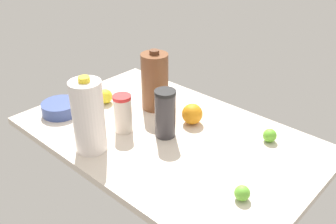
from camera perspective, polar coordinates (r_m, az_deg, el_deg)
name	(u,v)px	position (r cm, az deg, el deg)	size (l,w,h in cm)	color
countertop	(168,137)	(152.87, 0.00, -3.76)	(120.00, 76.00, 3.00)	beige
chocolate_milk_jug	(155,81)	(165.88, -2.02, 4.70)	(12.03, 12.03, 27.42)	brown
mixing_bowl	(60,108)	(171.82, -16.08, 0.59)	(16.14, 16.14, 5.33)	#3A4C8C
shaker_bottle	(166,114)	(145.80, -0.37, -0.27)	(8.41, 8.41, 19.83)	#373336
milk_jug	(88,116)	(138.73, -12.03, -0.67)	(11.71, 11.71, 29.72)	white
tumbler_cup	(123,113)	(150.92, -6.89, -0.22)	(7.42, 7.42, 16.05)	beige
orange_by_jug	(192,114)	(157.20, 3.72, -0.31)	(8.82, 8.82, 8.82)	orange
lemon_near_front	(105,96)	(176.07, -9.55, 2.37)	(6.75, 6.75, 6.75)	yellow
lime_far_back	(270,135)	(151.17, 15.24, -3.47)	(5.34, 5.34, 5.34)	#66B930
lime_beside_bowl	(242,193)	(121.85, 11.24, -12.02)	(5.05, 5.05, 5.05)	#68B836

